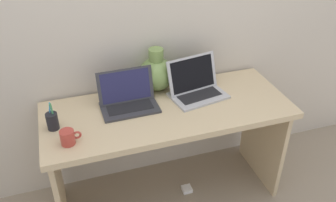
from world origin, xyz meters
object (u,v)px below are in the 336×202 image
object	(u,v)px
laptop_left	(128,97)
laptop_right	(195,85)
green_vase	(156,73)
coffee_mug	(68,137)
power_brick	(187,189)
pen_cup	(52,120)

from	to	relation	value
laptop_left	laptop_right	size ratio (longest dim) A/B	0.91
green_vase	laptop_right	bearing A→B (deg)	-33.50
coffee_mug	power_brick	bearing A→B (deg)	11.13
laptop_left	laptop_right	xyz separation A→B (m)	(0.45, 0.00, 0.00)
coffee_mug	pen_cup	distance (m)	0.18
green_vase	power_brick	size ratio (longest dim) A/B	4.11
green_vase	pen_cup	distance (m)	0.73
laptop_left	coffee_mug	xyz separation A→B (m)	(-0.38, -0.27, -0.02)
coffee_mug	pen_cup	size ratio (longest dim) A/B	0.67
pen_cup	coffee_mug	bearing A→B (deg)	-67.30
laptop_right	green_vase	bearing A→B (deg)	146.50
power_brick	laptop_left	bearing A→B (deg)	162.30
pen_cup	green_vase	bearing A→B (deg)	19.62
coffee_mug	pen_cup	bearing A→B (deg)	112.70
laptop_left	pen_cup	xyz separation A→B (m)	(-0.45, -0.10, -0.01)
laptop_left	pen_cup	bearing A→B (deg)	-167.96
laptop_left	green_vase	world-z (taller)	green_vase
green_vase	coffee_mug	bearing A→B (deg)	-146.07
laptop_right	power_brick	world-z (taller)	laptop_right
green_vase	pen_cup	size ratio (longest dim) A/B	1.69
laptop_right	green_vase	distance (m)	0.27
laptop_left	power_brick	world-z (taller)	laptop_left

